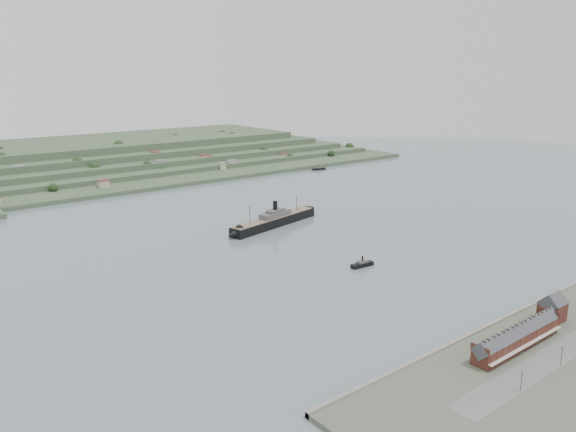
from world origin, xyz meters
TOP-DOWN VIEW (x-y plane):
  - ground at (0.00, 0.00)m, footprint 1400.00×1400.00m
  - near_shore at (0.00, -186.75)m, footprint 220.00×80.00m
  - terrace_row at (-10.00, -168.02)m, footprint 55.60×9.80m
  - gabled_building at (27.50, -164.00)m, footprint 10.40×10.18m
  - far_peninsula at (27.91, 393.10)m, footprint 760.00×309.00m
  - steamship at (27.10, 53.28)m, footprint 95.65×30.53m
  - tugboat at (15.88, -52.99)m, footprint 15.61×5.44m
  - ferry_east at (222.63, 219.57)m, footprint 17.64×7.70m

SIDE VIEW (x-z plane):
  - ground at x=0.00m, z-range 0.00..0.00m
  - near_shore at x=0.00m, z-range -0.29..2.31m
  - ferry_east at x=222.63m, z-range -1.66..4.74m
  - tugboat at x=15.88m, z-range -1.76..5.12m
  - steamship at x=27.10m, z-range -7.31..15.87m
  - terrace_row at x=-10.00m, z-range 1.30..12.38m
  - gabled_building at x=27.50m, z-range 1.14..15.23m
  - far_peninsula at x=27.91m, z-range -3.12..26.88m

